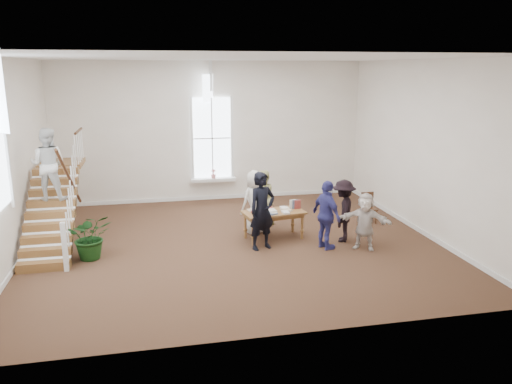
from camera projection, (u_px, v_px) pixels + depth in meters
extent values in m
plane|color=#412C19|center=(235.00, 244.00, 12.47)|extent=(10.00, 10.00, 0.00)
plane|color=silver|center=(212.00, 132.00, 16.20)|extent=(10.00, 0.00, 10.00)
plane|color=silver|center=(283.00, 203.00, 7.65)|extent=(10.00, 0.00, 10.00)
plane|color=silver|center=(10.00, 163.00, 10.93)|extent=(0.00, 9.00, 9.00)
plane|color=silver|center=(425.00, 148.00, 12.92)|extent=(0.00, 9.00, 9.00)
plane|color=white|center=(233.00, 58.00, 11.38)|extent=(10.00, 10.00, 0.00)
cube|color=white|center=(213.00, 180.00, 16.40)|extent=(1.45, 0.28, 0.10)
plane|color=white|center=(212.00, 138.00, 16.19)|extent=(2.60, 0.00, 2.60)
plane|color=white|center=(211.00, 88.00, 15.80)|extent=(0.60, 0.60, 0.85)
cube|color=white|center=(213.00, 197.00, 16.70)|extent=(10.00, 0.04, 0.12)
imported|color=pink|center=(213.00, 174.00, 16.33)|extent=(0.17, 0.17, 0.30)
cube|color=brown|center=(44.00, 266.00, 10.82)|extent=(1.10, 0.30, 0.20)
cube|color=brown|center=(46.00, 252.00, 11.06)|extent=(1.10, 0.30, 0.20)
cube|color=brown|center=(47.00, 239.00, 11.29)|extent=(1.10, 0.30, 0.20)
cube|color=brown|center=(49.00, 227.00, 11.53)|extent=(1.10, 0.30, 0.20)
cube|color=brown|center=(51.00, 215.00, 11.77)|extent=(1.10, 0.30, 0.20)
cube|color=brown|center=(52.00, 203.00, 12.00)|extent=(1.10, 0.30, 0.20)
cube|color=brown|center=(53.00, 192.00, 12.24)|extent=(1.10, 0.30, 0.20)
cube|color=brown|center=(55.00, 182.00, 12.48)|extent=(1.10, 0.30, 0.20)
cube|color=brown|center=(56.00, 172.00, 12.71)|extent=(1.10, 0.30, 0.20)
cube|color=brown|center=(62.00, 164.00, 13.56)|extent=(1.10, 1.20, 0.12)
cube|color=white|center=(65.00, 247.00, 10.67)|extent=(0.10, 0.10, 1.10)
cylinder|color=#37230F|center=(70.00, 179.00, 11.66)|extent=(0.07, 2.74, 1.86)
imported|color=silver|center=(48.00, 164.00, 11.77)|extent=(0.94, 0.79, 1.72)
cube|color=brown|center=(274.00, 212.00, 12.69)|extent=(1.64, 1.00, 0.05)
cube|color=brown|center=(274.00, 215.00, 12.71)|extent=(1.50, 0.86, 0.10)
cylinder|color=brown|center=(253.00, 232.00, 12.29)|extent=(0.07, 0.07, 0.67)
cylinder|color=brown|center=(302.00, 226.00, 12.75)|extent=(0.07, 0.07, 0.67)
cylinder|color=brown|center=(245.00, 226.00, 12.81)|extent=(0.07, 0.07, 0.67)
cylinder|color=brown|center=(293.00, 220.00, 13.27)|extent=(0.07, 0.07, 0.67)
cube|color=silver|center=(285.00, 208.00, 12.94)|extent=(0.18, 0.29, 0.02)
cube|color=beige|center=(286.00, 210.00, 12.74)|extent=(0.27, 0.33, 0.03)
cube|color=tan|center=(252.00, 210.00, 12.75)|extent=(0.24, 0.29, 0.02)
cube|color=silver|center=(272.00, 211.00, 12.65)|extent=(0.20, 0.30, 0.05)
cube|color=#4C5972|center=(271.00, 213.00, 12.49)|extent=(0.32, 0.36, 0.03)
cube|color=maroon|center=(256.00, 212.00, 12.55)|extent=(0.25, 0.25, 0.04)
cube|color=white|center=(283.00, 208.00, 12.93)|extent=(0.16, 0.25, 0.04)
cube|color=#BFB299|center=(274.00, 212.00, 12.55)|extent=(0.16, 0.23, 0.03)
cube|color=silver|center=(263.00, 210.00, 12.74)|extent=(0.23, 0.25, 0.06)
cube|color=beige|center=(261.00, 214.00, 12.45)|extent=(0.27, 0.26, 0.02)
cube|color=tan|center=(286.00, 210.00, 12.73)|extent=(0.24, 0.27, 0.04)
cube|color=silver|center=(286.00, 212.00, 12.54)|extent=(0.17, 0.25, 0.04)
cube|color=#4C5972|center=(260.00, 211.00, 12.60)|extent=(0.26, 0.32, 0.05)
cube|color=maroon|center=(270.00, 208.00, 12.89)|extent=(0.18, 0.30, 0.04)
cube|color=white|center=(257.00, 210.00, 12.76)|extent=(0.22, 0.25, 0.02)
cube|color=#BFB299|center=(262.00, 209.00, 12.82)|extent=(0.22, 0.32, 0.02)
cube|color=silver|center=(262.00, 213.00, 12.49)|extent=(0.21, 0.27, 0.05)
imported|color=black|center=(262.00, 211.00, 11.92)|extent=(0.81, 0.67, 1.90)
imported|color=beige|center=(255.00, 202.00, 13.15)|extent=(0.96, 0.80, 1.68)
imported|color=#C5C27B|center=(262.00, 198.00, 13.70)|extent=(0.96, 0.90, 1.57)
imported|color=navy|center=(327.00, 215.00, 11.94)|extent=(0.69, 1.07, 1.69)
imported|color=black|center=(343.00, 211.00, 12.50)|extent=(0.99, 1.17, 1.58)
imported|color=silver|center=(365.00, 221.00, 11.97)|extent=(1.31, 1.04, 1.39)
imported|color=#113511|center=(91.00, 236.00, 11.39)|extent=(1.09, 0.99, 1.07)
cube|color=#37230F|center=(369.00, 209.00, 14.08)|extent=(0.38, 0.38, 0.04)
cube|color=#37230F|center=(367.00, 200.00, 14.18)|extent=(0.37, 0.04, 0.44)
cylinder|color=#37230F|center=(366.00, 218.00, 13.95)|extent=(0.04, 0.04, 0.39)
cylinder|color=#37230F|center=(376.00, 217.00, 14.02)|extent=(0.04, 0.04, 0.39)
cylinder|color=#37230F|center=(362.00, 215.00, 14.24)|extent=(0.04, 0.04, 0.39)
cylinder|color=#37230F|center=(371.00, 214.00, 14.30)|extent=(0.04, 0.04, 0.39)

